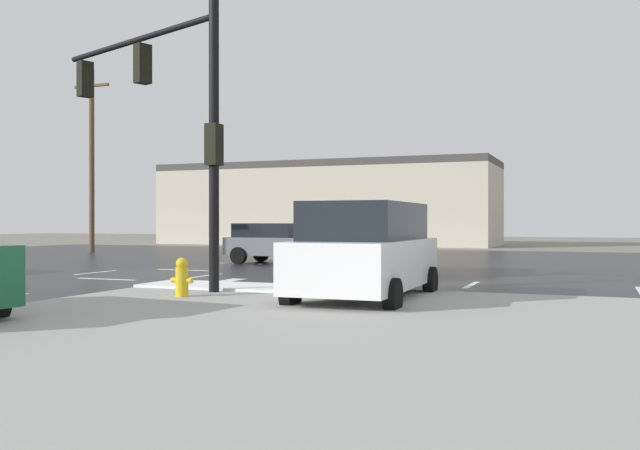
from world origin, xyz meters
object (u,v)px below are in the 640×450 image
object	(u,v)px
suv_tan	(385,240)
fire_hydrant	(182,277)
traffic_signal_mast	(168,104)
sedan_grey	(280,242)
suv_white	(366,250)
utility_pole_distant	(92,158)

from	to	relation	value
suv_tan	fire_hydrant	bearing A→B (deg)	-18.92
traffic_signal_mast	sedan_grey	distance (m)	11.73
fire_hydrant	suv_tan	world-z (taller)	suv_tan
suv_white	sedan_grey	size ratio (longest dim) A/B	1.06
traffic_signal_mast	suv_tan	bearing A→B (deg)	-95.49
suv_white	suv_tan	bearing A→B (deg)	12.16
sedan_grey	traffic_signal_mast	bearing A→B (deg)	-76.34
traffic_signal_mast	suv_tan	world-z (taller)	traffic_signal_mast
suv_white	sedan_grey	bearing A→B (deg)	31.31
suv_white	sedan_grey	distance (m)	13.37
suv_white	fire_hydrant	bearing A→B (deg)	109.23
fire_hydrant	suv_tan	xyz separation A→B (m)	(1.87, 8.37, 0.55)
sedan_grey	fire_hydrant	bearing A→B (deg)	-71.66
traffic_signal_mast	suv_tan	size ratio (longest dim) A/B	1.28
fire_hydrant	suv_white	world-z (taller)	suv_white
sedan_grey	suv_tan	xyz separation A→B (m)	(5.50, -4.23, 0.24)
sedan_grey	suv_white	bearing A→B (deg)	-55.40
traffic_signal_mast	utility_pole_distant	size ratio (longest dim) A/B	0.65
suv_white	utility_pole_distant	bearing A→B (deg)	50.07
fire_hydrant	suv_tan	distance (m)	8.59
utility_pole_distant	sedan_grey	bearing A→B (deg)	-22.02
fire_hydrant	suv_tan	size ratio (longest dim) A/B	0.16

